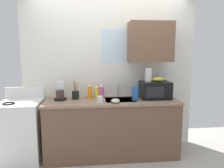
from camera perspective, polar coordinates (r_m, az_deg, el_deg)
kitchen_wall_assembly at (r=3.52m, az=1.10°, el=3.86°), size 2.83×0.42×2.50m
counter_unit at (r=3.39m, az=0.05°, el=-11.61°), size 2.06×0.63×0.90m
sink_faucet at (r=3.49m, az=1.70°, el=-1.64°), size 0.03×0.03×0.22m
stove_range at (r=3.54m, az=-23.22°, el=-11.49°), size 0.60×0.60×1.08m
microwave at (r=3.43m, az=11.54°, el=-1.60°), size 0.46×0.35×0.27m
banana_bunch at (r=3.42m, az=12.42°, el=1.23°), size 0.20×0.11×0.07m
paper_towel_roll at (r=3.41m, az=9.81°, el=2.56°), size 0.11×0.11×0.22m
coffee_maker at (r=3.37m, az=-13.77°, el=-2.38°), size 0.19×0.21×0.28m
dish_soap_bottle_pink at (r=3.43m, az=-2.86°, el=-1.96°), size 0.07×0.07×0.22m
dish_soap_bottle_yellow at (r=3.42m, az=-4.22°, el=-2.13°), size 0.06×0.06×0.20m
dish_soap_bottle_orange at (r=3.38m, az=-6.00°, el=-2.05°), size 0.07×0.07×0.23m
cereal_canister at (r=3.25m, az=6.31°, el=-2.50°), size 0.10×0.10×0.22m
mug_white at (r=3.11m, az=-3.25°, el=-4.14°), size 0.08×0.08×0.09m
utensil_crock at (r=3.36m, az=-9.83°, el=-2.87°), size 0.11×0.11×0.29m
small_bowl at (r=3.07m, az=0.92°, el=-4.57°), size 0.13×0.13×0.06m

